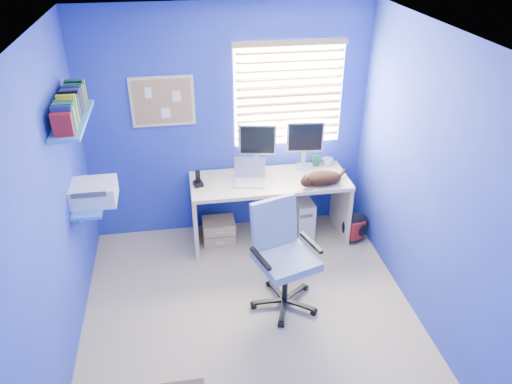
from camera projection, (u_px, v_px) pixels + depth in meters
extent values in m
cube|color=tan|center=(251.00, 319.00, 4.51)|extent=(3.00, 3.20, 0.00)
cube|color=white|center=(250.00, 37.00, 3.28)|extent=(3.00, 3.20, 0.00)
cube|color=#2132B0|center=(227.00, 125.00, 5.27)|extent=(3.00, 0.01, 2.50)
cube|color=#2132B0|center=(299.00, 360.00, 2.52)|extent=(3.00, 0.01, 2.50)
cube|color=#2132B0|center=(50.00, 218.00, 3.68)|extent=(0.01, 3.20, 2.50)
cube|color=#2132B0|center=(430.00, 186.00, 4.11)|extent=(0.01, 3.20, 2.50)
cube|color=#CCB68E|center=(269.00, 209.00, 5.46)|extent=(1.67, 0.65, 0.74)
cube|color=silver|center=(249.00, 174.00, 5.16)|extent=(0.38, 0.32, 0.22)
cube|color=silver|center=(257.00, 147.00, 5.34)|extent=(0.42, 0.19, 0.54)
cube|color=silver|center=(304.00, 145.00, 5.40)|extent=(0.41, 0.16, 0.54)
cube|color=black|center=(198.00, 178.00, 5.13)|extent=(0.11, 0.13, 0.17)
imported|color=#1A6A34|center=(316.00, 162.00, 5.54)|extent=(0.10, 0.09, 0.10)
cylinder|color=silver|center=(327.00, 161.00, 5.58)|extent=(0.13, 0.13, 0.07)
ellipsoid|color=black|center=(323.00, 178.00, 5.16)|extent=(0.44, 0.32, 0.14)
cube|color=beige|center=(301.00, 215.00, 5.62)|extent=(0.22, 0.45, 0.45)
cube|color=tan|center=(219.00, 230.00, 5.52)|extent=(0.35, 0.28, 0.27)
cube|color=yellow|center=(293.00, 234.00, 5.48)|extent=(0.03, 0.17, 0.24)
ellipsoid|color=black|center=(355.00, 226.00, 5.52)|extent=(0.36, 0.31, 0.35)
cylinder|color=black|center=(284.00, 302.00, 4.67)|extent=(0.74, 0.74, 0.06)
cylinder|color=black|center=(285.00, 282.00, 4.56)|extent=(0.06, 0.06, 0.41)
cube|color=#86A1C5|center=(286.00, 260.00, 4.44)|extent=(0.61, 0.61, 0.08)
cube|color=#86A1C5|center=(274.00, 222.00, 4.48)|extent=(0.44, 0.19, 0.46)
cube|color=white|center=(289.00, 94.00, 5.20)|extent=(1.15, 0.01, 1.10)
cube|color=#B08242|center=(289.00, 95.00, 5.18)|extent=(1.10, 0.03, 1.00)
cube|color=#CCB68E|center=(163.00, 101.00, 5.01)|extent=(0.64, 0.02, 0.52)
cube|color=tan|center=(163.00, 102.00, 5.01)|extent=(0.58, 0.01, 0.46)
cube|color=#4083D0|center=(90.00, 203.00, 4.51)|extent=(0.26, 0.55, 0.03)
cube|color=silver|center=(92.00, 192.00, 4.46)|extent=(0.42, 0.34, 0.18)
cube|color=#4083D0|center=(73.00, 120.00, 4.11)|extent=(0.24, 0.90, 0.03)
cube|color=navy|center=(68.00, 106.00, 4.05)|extent=(0.15, 0.80, 0.22)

